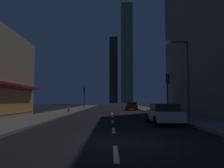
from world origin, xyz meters
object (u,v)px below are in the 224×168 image
car_parked_near (164,114)px  car_parked_far (131,106)px  traffic_light_near_right (168,85)px  traffic_light_far_left (84,93)px  fire_hydrant_far_left (69,110)px  street_lamp_right (178,60)px

car_parked_near → car_parked_far: bearing=90.0°
traffic_light_near_right → traffic_light_far_left: size_ratio=1.00×
car_parked_far → traffic_light_near_right: (1.90, -17.76, 2.45)m
car_parked_far → traffic_light_far_left: 10.12m
car_parked_far → traffic_light_near_right: 18.03m
car_parked_far → traffic_light_far_left: (-9.10, 3.69, 2.45)m
fire_hydrant_far_left → street_lamp_right: (11.28, -11.71, 4.61)m
car_parked_far → street_lamp_right: size_ratio=0.64×
car_parked_far → street_lamp_right: 22.00m
car_parked_far → fire_hydrant_far_left: size_ratio=6.48×
traffic_light_near_right → traffic_light_far_left: (-11.00, 21.46, 0.00)m
traffic_light_near_right → traffic_light_far_left: same height
fire_hydrant_far_left → traffic_light_near_right: traffic_light_near_right is taller
car_parked_far → car_parked_near: bearing=-90.0°
car_parked_near → car_parked_far: (0.00, 23.66, 0.00)m
fire_hydrant_far_left → traffic_light_near_right: 14.18m
car_parked_far → traffic_light_far_left: size_ratio=1.01×
car_parked_far → street_lamp_right: bearing=-85.3°
traffic_light_near_right → street_lamp_right: 4.18m
car_parked_near → fire_hydrant_far_left: car_parked_near is taller
car_parked_near → traffic_light_far_left: 28.93m
car_parked_far → traffic_light_far_left: bearing=157.9°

